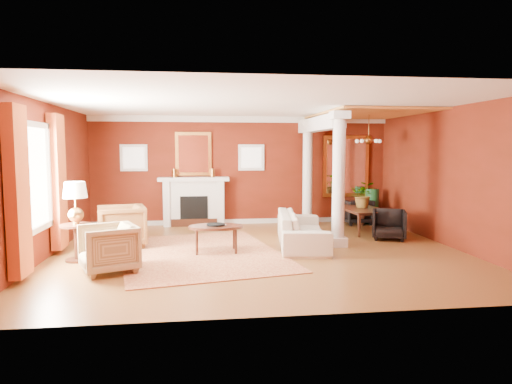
{
  "coord_description": "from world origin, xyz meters",
  "views": [
    {
      "loc": [
        -1.19,
        -8.81,
        2.04
      ],
      "look_at": [
        -0.0,
        0.45,
        1.15
      ],
      "focal_mm": 32.0,
      "sensor_mm": 36.0,
      "label": 1
    }
  ],
  "objects": [
    {
      "name": "dining_chair_near",
      "position": [
        3.07,
        0.88,
        0.37
      ],
      "size": [
        0.91,
        0.89,
        0.74
      ],
      "primitive_type": "imported",
      "rotation": [
        0.0,
        0.0,
        -0.37
      ],
      "color": "black",
      "rests_on": "ground"
    },
    {
      "name": "ground",
      "position": [
        0.0,
        0.0,
        0.0
      ],
      "size": [
        8.0,
        8.0,
        0.0
      ],
      "primitive_type": "plane",
      "color": "brown",
      "rests_on": "ground"
    },
    {
      "name": "armchair_stripe",
      "position": [
        -2.67,
        -1.15,
        0.44
      ],
      "size": [
        1.06,
        1.09,
        0.88
      ],
      "primitive_type": "imported",
      "rotation": [
        0.0,
        0.0,
        -1.18
      ],
      "color": "tan",
      "rests_on": "ground"
    },
    {
      "name": "room_shell",
      "position": [
        0.0,
        0.0,
        2.02
      ],
      "size": [
        8.04,
        7.04,
        2.92
      ],
      "color": "#621A0D",
      "rests_on": "ground"
    },
    {
      "name": "coffee_table",
      "position": [
        -0.85,
        0.05,
        0.49
      ],
      "size": [
        1.07,
        1.07,
        0.54
      ],
      "rotation": [
        0.0,
        0.0,
        -0.21
      ],
      "color": "black",
      "rests_on": "ground"
    },
    {
      "name": "dining_chair_far",
      "position": [
        3.06,
        3.0,
        0.38
      ],
      "size": [
        0.79,
        0.74,
        0.75
      ],
      "primitive_type": "imported",
      "rotation": [
        0.0,
        0.0,
        3.23
      ],
      "color": "black",
      "rests_on": "ground"
    },
    {
      "name": "potted_plant",
      "position": [
        2.89,
        2.03,
        1.17
      ],
      "size": [
        0.8,
        0.83,
        0.51
      ],
      "primitive_type": "imported",
      "rotation": [
        0.0,
        0.0,
        -0.41
      ],
      "color": "#26591E",
      "rests_on": "dining_table"
    },
    {
      "name": "column_back",
      "position": [
        1.7,
        3.0,
        1.43
      ],
      "size": [
        0.36,
        0.36,
        2.8
      ],
      "color": "silver",
      "rests_on": "ground"
    },
    {
      "name": "flank_window_right",
      "position": [
        0.25,
        3.46,
        1.8
      ],
      "size": [
        0.7,
        0.07,
        0.7
      ],
      "color": "silver",
      "rests_on": "room_shell"
    },
    {
      "name": "column_front",
      "position": [
        1.7,
        0.3,
        1.43
      ],
      "size": [
        0.36,
        0.36,
        2.8
      ],
      "color": "silver",
      "rests_on": "ground"
    },
    {
      "name": "armchair_leopard",
      "position": [
        -2.78,
        0.81,
        0.48
      ],
      "size": [
        1.05,
        1.1,
        0.96
      ],
      "primitive_type": "imported",
      "rotation": [
        0.0,
        0.0,
        -1.36
      ],
      "color": "black",
      "rests_on": "ground"
    },
    {
      "name": "side_table",
      "position": [
        -3.38,
        -0.31,
        0.97
      ],
      "size": [
        0.58,
        0.58,
        1.45
      ],
      "rotation": [
        0.0,
        0.0,
        -0.19
      ],
      "color": "black",
      "rests_on": "ground"
    },
    {
      "name": "crown_trim",
      "position": [
        0.0,
        3.46,
        2.82
      ],
      "size": [
        8.0,
        0.08,
        0.16
      ],
      "primitive_type": "cube",
      "color": "silver",
      "rests_on": "room_shell"
    },
    {
      "name": "flank_window_left",
      "position": [
        -2.85,
        3.46,
        1.8
      ],
      "size": [
        0.7,
        0.07,
        0.7
      ],
      "color": "silver",
      "rests_on": "room_shell"
    },
    {
      "name": "rug",
      "position": [
        -1.17,
        -0.02,
        0.01
      ],
      "size": [
        3.68,
        4.46,
        0.02
      ],
      "primitive_type": "cube",
      "rotation": [
        0.0,
        0.0,
        0.2
      ],
      "color": "maroon",
      "rests_on": "ground"
    },
    {
      "name": "base_trim",
      "position": [
        0.0,
        3.46,
        0.06
      ],
      "size": [
        8.0,
        0.08,
        0.12
      ],
      "primitive_type": "cube",
      "color": "silver",
      "rests_on": "ground"
    },
    {
      "name": "chandelier",
      "position": [
        2.9,
        1.8,
        2.25
      ],
      "size": [
        0.6,
        0.62,
        0.75
      ],
      "color": "#AC7736",
      "rests_on": "room_shell"
    },
    {
      "name": "green_urn",
      "position": [
        3.5,
        3.0,
        0.38
      ],
      "size": [
        0.4,
        0.4,
        0.96
      ],
      "color": "#164521",
      "rests_on": "ground"
    },
    {
      "name": "left_window",
      "position": [
        -3.89,
        -0.6,
        1.42
      ],
      "size": [
        0.21,
        2.55,
        2.6
      ],
      "color": "white",
      "rests_on": "room_shell"
    },
    {
      "name": "amber_ceiling",
      "position": [
        2.85,
        1.75,
        2.87
      ],
      "size": [
        2.3,
        3.4,
        0.04
      ],
      "primitive_type": "cube",
      "color": "gold",
      "rests_on": "room_shell"
    },
    {
      "name": "header_beam",
      "position": [
        1.7,
        1.9,
        2.62
      ],
      "size": [
        0.3,
        3.2,
        0.32
      ],
      "primitive_type": "cube",
      "color": "silver",
      "rests_on": "column_front"
    },
    {
      "name": "dining_table",
      "position": [
        2.85,
        1.95,
        0.46
      ],
      "size": [
        0.68,
        1.67,
        0.91
      ],
      "primitive_type": "imported",
      "rotation": [
        0.0,
        0.0,
        1.64
      ],
      "color": "black",
      "rests_on": "ground"
    },
    {
      "name": "fireplace",
      "position": [
        -1.3,
        3.32,
        0.65
      ],
      "size": [
        1.85,
        0.42,
        1.29
      ],
      "color": "silver",
      "rests_on": "ground"
    },
    {
      "name": "overmantel_mirror",
      "position": [
        -1.3,
        3.45,
        1.9
      ],
      "size": [
        0.95,
        0.07,
        1.15
      ],
      "color": "#C78A3A",
      "rests_on": "fireplace"
    },
    {
      "name": "coffee_book",
      "position": [
        -0.81,
        0.07,
        0.64
      ],
      "size": [
        0.15,
        0.06,
        0.2
      ],
      "primitive_type": "imported",
      "rotation": [
        0.0,
        0.0,
        0.3
      ],
      "color": "black",
      "rests_on": "coffee_table"
    },
    {
      "name": "sofa",
      "position": [
        0.98,
        0.45,
        0.47
      ],
      "size": [
        1.03,
        2.48,
        0.94
      ],
      "primitive_type": "imported",
      "rotation": [
        0.0,
        0.0,
        1.43
      ],
      "color": "beige",
      "rests_on": "ground"
    },
    {
      "name": "dining_mirror",
      "position": [
        2.9,
        3.45,
        1.55
      ],
      "size": [
        1.3,
        0.07,
        1.7
      ],
      "color": "#C78A3A",
      "rests_on": "room_shell"
    }
  ]
}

